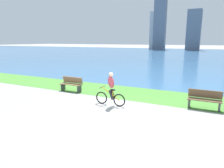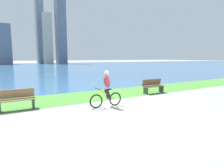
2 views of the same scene
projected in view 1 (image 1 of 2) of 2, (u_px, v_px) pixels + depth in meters
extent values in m
plane|color=gray|center=(122.00, 115.00, 8.75)|extent=(300.00, 300.00, 0.00)
cube|color=#478433|center=(147.00, 95.00, 12.04)|extent=(120.00, 3.16, 0.01)
cube|color=#386693|center=(197.00, 55.00, 45.68)|extent=(300.00, 73.79, 0.00)
torus|color=black|center=(102.00, 98.00, 10.30)|extent=(0.64, 0.06, 0.64)
torus|color=black|center=(119.00, 100.00, 9.86)|extent=(0.64, 0.06, 0.64)
cylinder|color=gold|center=(111.00, 94.00, 10.01)|extent=(0.97, 0.04, 0.61)
cylinder|color=gold|center=(113.00, 95.00, 9.97)|extent=(0.04, 0.04, 0.47)
cube|color=black|center=(113.00, 90.00, 9.91)|extent=(0.24, 0.10, 0.05)
cylinder|color=black|center=(102.00, 87.00, 10.16)|extent=(0.03, 0.52, 0.03)
ellipsoid|color=#BF3F4C|center=(111.00, 82.00, 9.88)|extent=(0.40, 0.36, 0.65)
sphere|color=beige|center=(111.00, 74.00, 9.80)|extent=(0.22, 0.22, 0.22)
cylinder|color=#26262D|center=(111.00, 95.00, 9.90)|extent=(0.27, 0.11, 0.49)
cylinder|color=#26262D|center=(113.00, 94.00, 10.07)|extent=(0.27, 0.11, 0.49)
cube|color=brown|center=(204.00, 100.00, 9.46)|extent=(1.50, 0.45, 0.04)
cube|color=brown|center=(205.00, 94.00, 9.57)|extent=(1.50, 0.11, 0.40)
cube|color=#38383D|center=(219.00, 106.00, 9.22)|extent=(0.08, 0.37, 0.45)
cube|color=#38383D|center=(189.00, 103.00, 9.79)|extent=(0.08, 0.37, 0.45)
cube|color=olive|center=(71.00, 84.00, 12.88)|extent=(1.50, 0.45, 0.04)
cube|color=olive|center=(73.00, 80.00, 13.00)|extent=(1.50, 0.11, 0.40)
cube|color=#38383D|center=(79.00, 89.00, 12.65)|extent=(0.08, 0.37, 0.45)
cube|color=#38383D|center=(63.00, 87.00, 13.22)|extent=(0.08, 0.37, 0.45)
cube|color=#B7B7BC|center=(154.00, 31.00, 78.41)|extent=(2.48, 4.09, 13.99)
cube|color=slate|center=(160.00, 20.00, 74.27)|extent=(4.30, 2.55, 21.39)
cube|color=slate|center=(194.00, 30.00, 68.48)|extent=(4.50, 4.04, 13.39)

